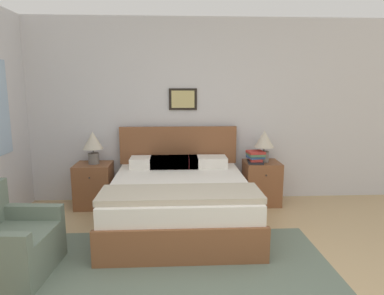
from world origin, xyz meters
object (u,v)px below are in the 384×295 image
table_lamp_near_window (93,143)px  table_lamp_by_door (264,142)px  armchair (8,245)px  bed (180,199)px  nightstand_by_door (261,183)px  nightstand_near_window (94,185)px

table_lamp_near_window → table_lamp_by_door: 2.36m
armchair → table_lamp_by_door: table_lamp_by_door is taller
armchair → table_lamp_by_door: bearing=126.6°
table_lamp_near_window → table_lamp_by_door: (2.36, 0.00, 0.00)m
bed → armchair: size_ratio=2.40×
armchair → table_lamp_by_door: 3.30m
bed → nightstand_by_door: size_ratio=3.15×
table_lamp_near_window → bed: bearing=-31.3°
nightstand_by_door → table_lamp_by_door: table_lamp_by_door is taller
armchair → nightstand_by_door: armchair is taller
bed → nightstand_by_door: (1.18, 0.70, -0.01)m
armchair → table_lamp_by_door: (2.74, 1.73, 0.62)m
bed → table_lamp_near_window: 1.48m
bed → table_lamp_by_door: (1.20, 0.71, 0.58)m
bed → table_lamp_by_door: 1.50m
bed → armchair: 1.85m
bed → nightstand_near_window: bed is taller
nightstand_near_window → table_lamp_by_door: bearing=0.2°
nightstand_near_window → table_lamp_by_door: 2.44m
nightstand_by_door → table_lamp_near_window: table_lamp_near_window is taller
nightstand_by_door → table_lamp_near_window: bearing=179.8°
nightstand_near_window → nightstand_by_door: bearing=0.0°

